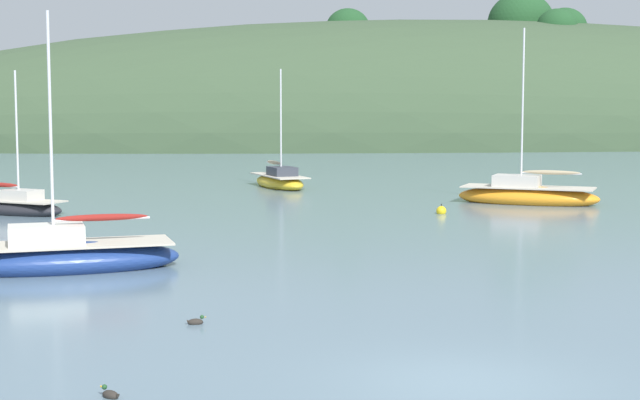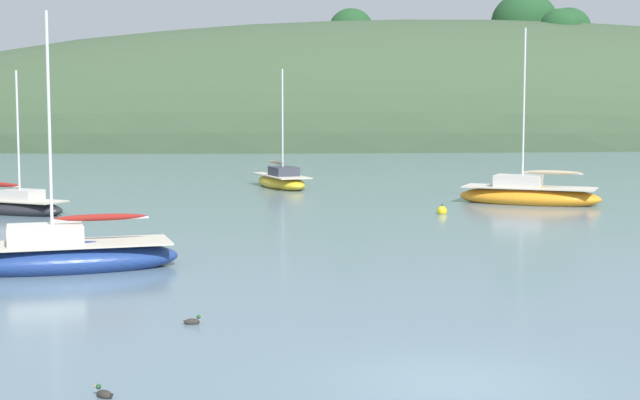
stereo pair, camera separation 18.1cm
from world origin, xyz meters
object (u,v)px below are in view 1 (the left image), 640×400
at_px(sailboat_navy_dinghy, 15,206).
at_px(mooring_buoy_outer, 441,211).
at_px(sailboat_orange_cutter, 527,195).
at_px(duck_straggler, 196,322).
at_px(sailboat_cream_ketch, 280,181).
at_px(duck_lead, 110,395).
at_px(sailboat_white_near, 64,257).

relative_size(sailboat_navy_dinghy, mooring_buoy_outer, 11.84).
bearing_deg(sailboat_orange_cutter, duck_straggler, -123.24).
relative_size(sailboat_cream_ketch, duck_straggler, 16.29).
distance_m(sailboat_cream_ketch, duck_lead, 40.00).
bearing_deg(sailboat_cream_ketch, sailboat_navy_dinghy, -136.47).
xyz_separation_m(sailboat_cream_ketch, duck_straggler, (-4.62, -34.32, -0.31)).
bearing_deg(sailboat_navy_dinghy, sailboat_cream_ketch, 43.53).
relative_size(sailboat_white_near, mooring_buoy_outer, 14.16).
bearing_deg(duck_lead, sailboat_white_near, 100.87).
bearing_deg(duck_lead, mooring_buoy_outer, 64.87).
height_order(sailboat_white_near, duck_lead, sailboat_white_near).
bearing_deg(sailboat_cream_ketch, sailboat_orange_cutter, -43.17).
xyz_separation_m(sailboat_orange_cutter, sailboat_navy_dinghy, (-23.59, -1.51, -0.08)).
bearing_deg(sailboat_white_near, duck_lead, -79.13).
relative_size(mooring_buoy_outer, duck_lead, 1.46).
bearing_deg(sailboat_cream_ketch, duck_straggler, -97.66).
xyz_separation_m(mooring_buoy_outer, duck_straggler, (-10.54, -20.18, -0.07)).
xyz_separation_m(sailboat_white_near, duck_lead, (2.43, -12.65, -0.35)).
relative_size(sailboat_white_near, sailboat_navy_dinghy, 1.20).
bearing_deg(sailboat_cream_ketch, sailboat_white_near, -107.38).
bearing_deg(duck_lead, duck_straggler, 75.28).
height_order(sailboat_orange_cutter, duck_straggler, sailboat_orange_cutter).
height_order(sailboat_cream_ketch, sailboat_orange_cutter, sailboat_orange_cutter).
relative_size(sailboat_white_near, duck_lead, 20.66).
distance_m(sailboat_cream_ketch, sailboat_navy_dinghy, 17.27).
bearing_deg(duck_lead, sailboat_orange_cutter, 59.67).
relative_size(sailboat_navy_dinghy, duck_lead, 17.27).
xyz_separation_m(sailboat_cream_ketch, sailboat_navy_dinghy, (-12.52, -11.89, -0.03)).
relative_size(sailboat_cream_ketch, sailboat_navy_dinghy, 1.08).
bearing_deg(sailboat_navy_dinghy, duck_lead, -76.71).
relative_size(sailboat_white_near, sailboat_orange_cutter, 0.89).
distance_m(sailboat_white_near, sailboat_cream_ketch, 28.18).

